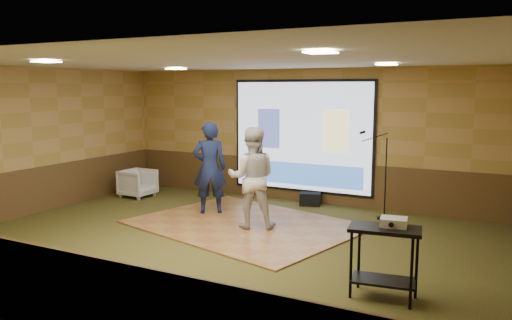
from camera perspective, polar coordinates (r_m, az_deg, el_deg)
The scene contains 18 objects.
ground at distance 8.47m, azimuth -3.77°, elevation -9.48°, with size 9.00×9.00×0.00m, color #2A3518.
room_shell at distance 8.08m, azimuth -3.91°, elevation 4.82°, with size 9.04×7.04×3.02m.
wainscot_back at distance 11.39m, azimuth 5.24°, elevation -2.41°, with size 9.00×0.04×0.95m, color #493618.
wainscot_front at distance 5.78m, azimuth -22.33°, elevation -13.68°, with size 9.00×0.04×0.95m, color #493618.
wainscot_left at distance 11.26m, azimuth -23.80°, elevation -3.21°, with size 0.04×7.00×0.95m, color #493618.
projector_screen at distance 11.20m, azimuth 5.22°, elevation 2.58°, with size 3.32×0.06×2.52m.
downlight_nw at distance 10.79m, azimuth -9.14°, elevation 10.25°, with size 0.32×0.32×0.02m, color beige.
downlight_ne at distance 8.94m, azimuth 14.70°, elevation 10.52°, with size 0.32×0.32×0.02m, color beige.
downlight_sw at distance 8.36m, azimuth -22.84°, elevation 10.32°, with size 0.32×0.32×0.02m, color beige.
downlight_se at distance 5.77m, azimuth 7.39°, elevation 12.11°, with size 0.32×0.32×0.02m, color beige.
dance_floor at distance 9.52m, azimuth -1.24°, elevation -7.36°, with size 3.97×3.03×0.03m, color olive.
player_left at distance 10.19m, azimuth -5.30°, elevation -0.88°, with size 0.68×0.45×1.87m, color #151F44.
player_right at distance 9.09m, azimuth -0.47°, elevation -2.02°, with size 0.90×0.70×1.85m, color beige.
av_table at distance 6.38m, azimuth 14.46°, elevation -9.89°, with size 0.86×0.45×0.90m.
projector at distance 6.35m, azimuth 15.47°, elevation -6.85°, with size 0.31×0.26×0.10m, color silver.
mic_stand at distance 10.17m, azimuth 14.21°, elevation -3.83°, with size 0.68×0.28×1.74m.
banquet_chair at distance 12.20m, azimuth -13.36°, elevation -2.59°, with size 0.70×0.72×0.66m, color gray.
duffel_bag at distance 11.11m, azimuth 6.21°, elevation -4.47°, with size 0.45×0.30×0.28m, color black.
Camera 1 is at (4.16, -6.91, 2.58)m, focal length 35.00 mm.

